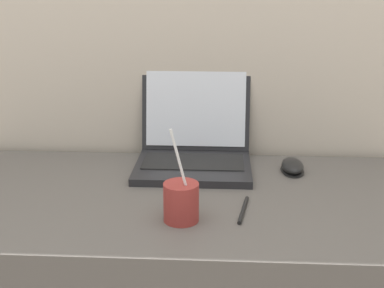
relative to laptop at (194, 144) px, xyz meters
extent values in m
cube|color=#232326|center=(0.00, -0.06, -0.05)|extent=(0.31, 0.24, 0.02)
cube|color=black|center=(0.00, -0.04, -0.04)|extent=(0.28, 0.13, 0.00)
cube|color=#232326|center=(0.00, 0.09, 0.08)|extent=(0.31, 0.06, 0.25)
cube|color=white|center=(0.00, 0.09, 0.08)|extent=(0.29, 0.05, 0.22)
cylinder|color=#9E332D|center=(-0.01, -0.36, -0.02)|extent=(0.08, 0.08, 0.09)
cylinder|color=black|center=(-0.01, -0.36, 0.02)|extent=(0.07, 0.07, 0.01)
cylinder|color=white|center=(-0.01, -0.37, 0.06)|extent=(0.05, 0.02, 0.18)
ellipsoid|color=black|center=(0.27, -0.04, -0.06)|extent=(0.06, 0.11, 0.01)
ellipsoid|color=black|center=(0.27, -0.04, -0.04)|extent=(0.06, 0.11, 0.03)
cylinder|color=black|center=(0.13, -0.31, -0.06)|extent=(0.03, 0.14, 0.01)
camera|label=1|loc=(0.08, -1.42, 0.46)|focal=50.00mm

